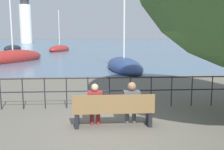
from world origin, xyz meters
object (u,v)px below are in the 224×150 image
Objects in this scene: seated_person_right at (131,101)px; sailboat_1 at (124,66)px; harbor_lighthouse at (26,22)px; seated_person_left at (95,103)px; sailboat_5 at (60,49)px; park_bench at (114,111)px; sailboat_4 at (13,48)px; sailboat_2 at (13,58)px.

sailboat_1 is at bearing 84.25° from seated_person_right.
seated_person_left is at bearing -74.40° from harbor_lighthouse.
sailboat_5 is at bearing -70.77° from harbor_lighthouse.
seated_person_left is 11.96m from sailboat_1.
sailboat_5 is at bearing 99.75° from park_bench.
park_bench is 44.66m from sailboat_4.
sailboat_2 is at bearing 113.14° from seated_person_left.
park_bench is at bearing -67.35° from sailboat_5.
harbor_lighthouse is at bearing 122.13° from sailboat_5.
sailboat_1 is at bearing 79.59° from seated_person_left.
sailboat_5 is (-7.07, 38.21, -0.35)m from seated_person_right.
harbor_lighthouse reaches higher than sailboat_5.
sailboat_5 is 0.40× the size of harbor_lighthouse.
sailboat_4 is (-17.42, 29.95, 0.04)m from sailboat_1.
park_bench is 0.27× the size of sailboat_5.
seated_person_right is 108.68m from harbor_lighthouse.
park_bench is 0.11× the size of harbor_lighthouse.
sailboat_4 is 0.49× the size of harbor_lighthouse.
sailboat_4 is at bearing 111.26° from seated_person_right.
sailboat_1 is 97.87m from harbor_lighthouse.
harbor_lighthouse is at bearing 105.60° from seated_person_left.
sailboat_2 is (-10.13, 6.90, 0.06)m from sailboat_1.
seated_person_right is 0.13× the size of sailboat_2.
harbor_lighthouse reaches higher than seated_person_right.
sailboat_4 is at bearing 172.00° from sailboat_5.
sailboat_1 is 27.71m from sailboat_5.
seated_person_left is 0.06× the size of harbor_lighthouse.
harbor_lighthouse is at bearing 114.37° from sailboat_4.
sailboat_2 is at bearing -76.13° from harbor_lighthouse.
harbor_lighthouse reaches higher than seated_person_left.
seated_person_left is 0.12× the size of sailboat_2.
sailboat_1 is 1.03× the size of sailboat_4.
sailboat_4 is at bearing 110.09° from seated_person_left.
sailboat_1 is 1.06× the size of sailboat_2.
sailboat_2 is at bearing -60.58° from sailboat_4.
seated_person_right is 0.12× the size of sailboat_4.
sailboat_5 is at bearing 100.48° from seated_person_right.
sailboat_1 is (2.16, 11.76, -0.34)m from seated_person_left.
seated_person_right is at bearing -0.20° from seated_person_left.
seated_person_right is 11.83m from sailboat_1.
sailboat_1 reaches higher than seated_person_right.
park_bench is 1.78× the size of seated_person_right.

